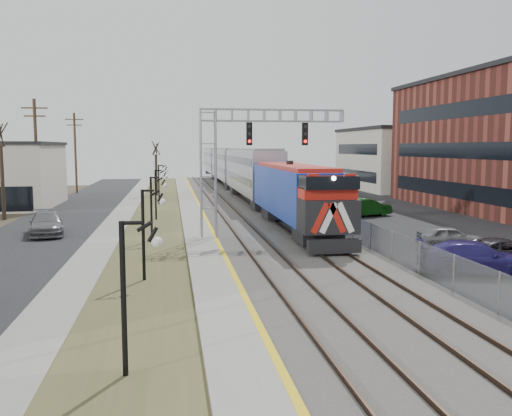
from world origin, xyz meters
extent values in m
cube|color=black|center=(-11.50, 35.00, 0.02)|extent=(7.00, 120.00, 0.04)
cube|color=gray|center=(-7.00, 35.00, 0.04)|extent=(2.00, 120.00, 0.08)
cube|color=#484D29|center=(-4.00, 35.00, 0.03)|extent=(4.00, 120.00, 0.06)
cube|color=gray|center=(-1.00, 35.00, 0.12)|extent=(2.00, 120.00, 0.24)
cube|color=#595651|center=(4.00, 35.00, 0.10)|extent=(8.00, 120.00, 0.20)
cube|color=black|center=(16.00, 35.00, 0.02)|extent=(16.00, 120.00, 0.04)
cube|color=gold|center=(-0.12, 35.00, 0.24)|extent=(0.24, 120.00, 0.01)
cube|color=#2D2119|center=(1.25, 35.00, 0.28)|extent=(0.08, 120.00, 0.15)
cube|color=#2D2119|center=(2.75, 35.00, 0.28)|extent=(0.08, 120.00, 0.15)
cube|color=#2D2119|center=(4.75, 35.00, 0.28)|extent=(0.08, 120.00, 0.15)
cube|color=#2D2119|center=(6.25, 35.00, 0.28)|extent=(0.08, 120.00, 0.15)
cube|color=#13309D|center=(5.50, 29.82, 2.47)|extent=(3.00, 17.00, 4.25)
cube|color=black|center=(5.50, 21.12, 0.70)|extent=(2.80, 0.50, 0.70)
cube|color=#A1A3AC|center=(5.50, 50.12, 3.01)|extent=(3.00, 22.00, 5.33)
cube|color=#A1A3AC|center=(5.50, 72.92, 3.01)|extent=(3.00, 22.00, 5.33)
cube|color=#A1A3AC|center=(5.50, 95.72, 3.01)|extent=(3.00, 22.00, 5.33)
cube|color=gray|center=(-0.50, 28.00, 4.00)|extent=(1.00, 1.00, 8.00)
cube|color=gray|center=(3.50, 28.00, 7.75)|extent=(9.00, 0.80, 0.80)
cube|color=black|center=(2.00, 27.55, 6.60)|extent=(0.35, 0.25, 1.40)
cube|color=black|center=(5.50, 27.55, 6.60)|extent=(0.35, 0.25, 1.40)
cylinder|color=black|center=(-4.00, 8.00, 2.00)|extent=(0.14, 0.14, 4.00)
cylinder|color=black|center=(-4.00, 18.00, 2.00)|extent=(0.14, 0.14, 4.00)
cylinder|color=black|center=(-4.00, 28.00, 2.00)|extent=(0.14, 0.14, 4.00)
cylinder|color=black|center=(-4.00, 38.00, 2.00)|extent=(0.14, 0.14, 4.00)
cylinder|color=black|center=(-4.00, 50.00, 2.00)|extent=(0.14, 0.14, 4.00)
cylinder|color=#4C3823|center=(-14.50, 45.00, 5.00)|extent=(0.28, 0.28, 10.00)
cylinder|color=#4C3823|center=(-14.50, 65.00, 5.00)|extent=(0.28, 0.28, 10.00)
cube|color=gray|center=(8.20, 35.00, 0.80)|extent=(0.04, 120.00, 1.60)
cube|color=#BEB7A6|center=(30.00, 65.00, 4.00)|extent=(16.00, 18.00, 8.00)
cylinder|color=#382D23|center=(-16.00, 40.00, 2.97)|extent=(0.30, 0.30, 5.95)
cylinder|color=#382D23|center=(-4.50, 60.00, 2.45)|extent=(0.30, 0.30, 4.90)
imported|color=black|center=(13.17, 18.33, 0.67)|extent=(5.17, 3.05, 1.35)
imported|color=navy|center=(10.87, 16.85, 0.75)|extent=(5.53, 3.43, 1.50)
imported|color=slate|center=(12.98, 23.02, 0.63)|extent=(3.95, 2.22, 1.27)
imported|color=#0C3E0E|center=(13.22, 37.35, 0.75)|extent=(4.84, 3.06, 1.51)
imported|color=slate|center=(-10.96, 31.62, 0.75)|extent=(3.09, 5.49, 1.50)
camera|label=1|loc=(-2.78, -5.49, 5.81)|focal=38.00mm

